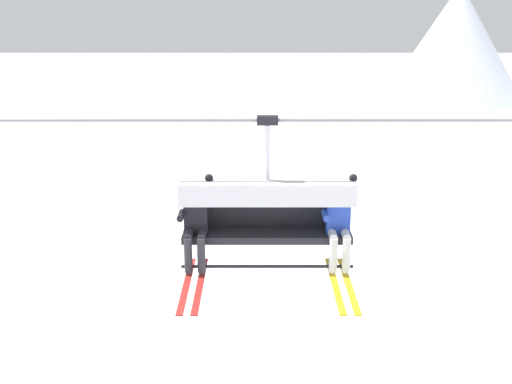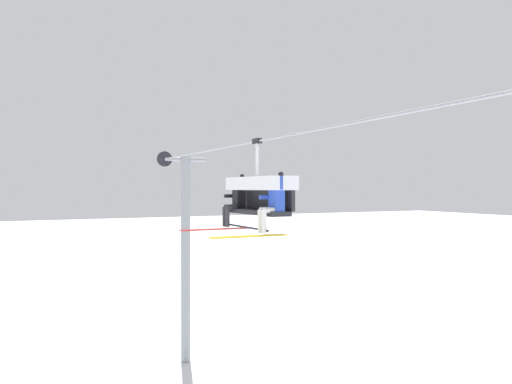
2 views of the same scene
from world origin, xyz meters
TOP-DOWN VIEW (x-y plane):
  - mountain_peak_west at (16.66, 49.98)m, footprint 12.48×12.48m
  - lift_cable at (-0.57, -0.80)m, footprint 18.70×0.05m
  - chairlift_chair at (-1.22, -0.73)m, footprint 2.37×0.74m
  - skier_black at (-2.19, -0.94)m, footprint 0.48×1.70m
  - skier_blue at (-0.25, -0.94)m, footprint 0.48×1.70m

SIDE VIEW (x-z plane):
  - mountain_peak_west at x=16.66m, z-range 0.00..10.20m
  - skier_black at x=-2.19m, z-range 5.51..6.85m
  - skier_blue at x=-0.25m, z-range 5.51..6.85m
  - chairlift_chair at x=-1.22m, z-range 5.43..7.46m
  - lift_cable at x=-0.57m, z-range 7.53..7.58m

